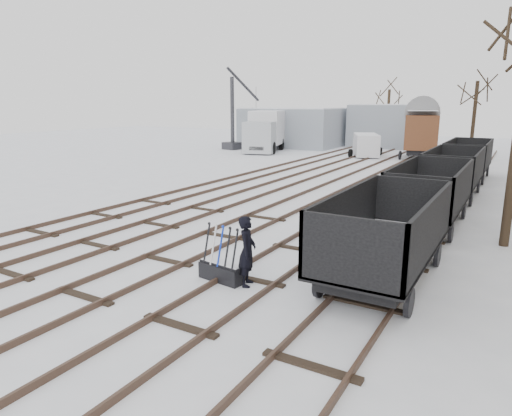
{
  "coord_description": "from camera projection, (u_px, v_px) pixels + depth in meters",
  "views": [
    {
      "loc": [
        8.83,
        -9.81,
        4.63
      ],
      "look_at": [
        1.36,
        3.0,
        1.2
      ],
      "focal_mm": 32.0,
      "sensor_mm": 36.0,
      "label": 1
    }
  ],
  "objects": [
    {
      "name": "lorry",
      "position": [
        267.0,
        130.0,
        44.52
      ],
      "size": [
        4.31,
        8.9,
        3.87
      ],
      "rotation": [
        0.0,
        0.0,
        0.28
      ],
      "color": "black",
      "rests_on": "ground"
    },
    {
      "name": "ground_frame",
      "position": [
        221.0,
        271.0,
        12.1
      ],
      "size": [
        1.35,
        0.6,
        1.49
      ],
      "rotation": [
        0.0,
        0.0,
        -0.14
      ],
      "color": "black",
      "rests_on": "ground"
    },
    {
      "name": "tree_far_right",
      "position": [
        474.0,
        120.0,
        38.29
      ],
      "size": [
        0.3,
        0.3,
        6.39
      ],
      "primitive_type": "cylinder",
      "color": "black",
      "rests_on": "ground"
    },
    {
      "name": "tree_far_left",
      "position": [
        388.0,
        118.0,
        49.91
      ],
      "size": [
        0.3,
        0.3,
        6.03
      ],
      "primitive_type": "cylinder",
      "color": "black",
      "rests_on": "ground"
    },
    {
      "name": "ground",
      "position": [
        166.0,
        261.0,
        13.64
      ],
      "size": [
        120.0,
        120.0,
        0.0
      ],
      "primitive_type": "plane",
      "color": "white",
      "rests_on": "ground"
    },
    {
      "name": "freight_wagon_a",
      "position": [
        385.0,
        248.0,
        11.99
      ],
      "size": [
        2.32,
        5.8,
        2.37
      ],
      "color": "black",
      "rests_on": "ground"
    },
    {
      "name": "box_van_wagon",
      "position": [
        420.0,
        130.0,
        38.33
      ],
      "size": [
        3.86,
        5.75,
        4.03
      ],
      "rotation": [
        0.0,
        0.0,
        0.22
      ],
      "color": "black",
      "rests_on": "ground"
    },
    {
      "name": "tracks",
      "position": [
        332.0,
        187.0,
        25.13
      ],
      "size": [
        13.9,
        52.0,
        0.16
      ],
      "color": "black",
      "rests_on": "ground"
    },
    {
      "name": "freight_wagon_b",
      "position": [
        429.0,
        203.0,
        17.37
      ],
      "size": [
        2.32,
        5.8,
        2.37
      ],
      "color": "black",
      "rests_on": "ground"
    },
    {
      "name": "worker",
      "position": [
        247.0,
        251.0,
        11.67
      ],
      "size": [
        0.64,
        0.78,
        1.84
      ],
      "primitive_type": "imported",
      "rotation": [
        0.0,
        0.0,
        1.91
      ],
      "color": "black",
      "rests_on": "ground"
    },
    {
      "name": "crane",
      "position": [
        234.0,
        128.0,
        46.12
      ],
      "size": [
        1.92,
        4.8,
        8.05
      ],
      "rotation": [
        0.0,
        0.0,
        -0.23
      ],
      "color": "#2B2B30",
      "rests_on": "ground"
    },
    {
      "name": "freight_wagon_c",
      "position": [
        453.0,
        179.0,
        22.76
      ],
      "size": [
        2.32,
        5.8,
        2.37
      ],
      "color": "black",
      "rests_on": "ground"
    },
    {
      "name": "shed_right",
      "position": [
        387.0,
        125.0,
        48.76
      ],
      "size": [
        7.0,
        6.0,
        4.5
      ],
      "color": "#8C939D",
      "rests_on": "ground"
    },
    {
      "name": "shed_left",
      "position": [
        294.0,
        127.0,
        49.85
      ],
      "size": [
        10.0,
        8.0,
        4.1
      ],
      "color": "#8C939D",
      "rests_on": "ground"
    },
    {
      "name": "freight_wagon_d",
      "position": [
        467.0,
        165.0,
        28.15
      ],
      "size": [
        2.32,
        5.8,
        2.37
      ],
      "color": "black",
      "rests_on": "ground"
    },
    {
      "name": "panel_van",
      "position": [
        366.0,
        145.0,
        40.21
      ],
      "size": [
        3.48,
        4.82,
        1.95
      ],
      "rotation": [
        0.0,
        0.0,
        0.4
      ],
      "color": "silver",
      "rests_on": "ground"
    }
  ]
}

